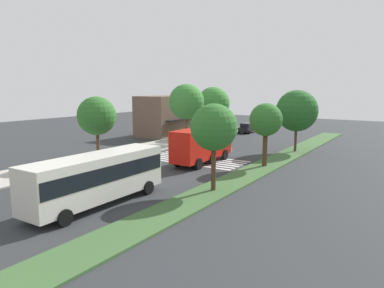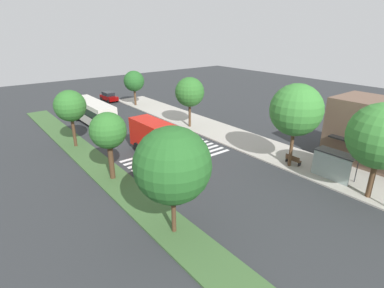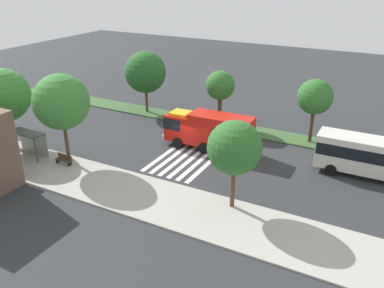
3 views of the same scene
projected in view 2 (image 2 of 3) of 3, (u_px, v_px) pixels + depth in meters
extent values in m
plane|color=#2D3033|center=(184.00, 160.00, 31.86)|extent=(120.00, 120.00, 0.00)
cube|color=#ADA89E|center=(243.00, 140.00, 37.08)|extent=(60.00, 5.72, 0.14)
cube|color=#3D6033|center=(115.00, 180.00, 27.38)|extent=(60.00, 3.00, 0.14)
cube|color=silver|center=(165.00, 149.00, 34.46)|extent=(0.45, 11.25, 0.01)
cube|color=silver|center=(170.00, 152.00, 33.80)|extent=(0.45, 11.25, 0.01)
cube|color=silver|center=(174.00, 154.00, 33.14)|extent=(0.45, 11.25, 0.01)
cube|color=silver|center=(179.00, 157.00, 32.48)|extent=(0.45, 11.25, 0.01)
cube|color=silver|center=(184.00, 160.00, 31.82)|extent=(0.45, 11.25, 0.01)
cube|color=silver|center=(189.00, 162.00, 31.16)|extent=(0.45, 11.25, 0.01)
cube|color=red|center=(177.00, 149.00, 29.66)|extent=(2.68, 2.50, 2.60)
cube|color=red|center=(153.00, 135.00, 32.72)|extent=(6.18, 2.59, 3.11)
cube|color=black|center=(180.00, 145.00, 29.19)|extent=(1.95, 2.51, 1.15)
cube|color=silver|center=(186.00, 164.00, 29.02)|extent=(0.30, 2.45, 0.50)
cube|color=yellow|center=(177.00, 136.00, 29.15)|extent=(1.88, 1.75, 0.24)
cylinder|color=black|center=(186.00, 157.00, 31.04)|extent=(1.11, 0.33, 1.10)
cylinder|color=black|center=(166.00, 164.00, 29.59)|extent=(1.11, 0.33, 1.10)
cylinder|color=black|center=(156.00, 142.00, 35.10)|extent=(1.11, 0.33, 1.10)
cylinder|color=black|center=(137.00, 147.00, 33.65)|extent=(1.11, 0.33, 1.10)
cylinder|color=black|center=(169.00, 149.00, 33.12)|extent=(1.11, 0.33, 1.10)
cylinder|color=black|center=(150.00, 155.00, 31.67)|extent=(1.11, 0.33, 1.10)
cube|color=#720505|center=(109.00, 98.00, 56.86)|extent=(4.43, 1.90, 0.73)
cube|color=black|center=(108.00, 94.00, 56.76)|extent=(2.50, 1.63, 0.65)
cylinder|color=black|center=(117.00, 100.00, 56.48)|extent=(0.65, 0.24, 0.64)
cylinder|color=black|center=(108.00, 101.00, 55.43)|extent=(0.65, 0.24, 0.64)
cylinder|color=black|center=(110.00, 98.00, 58.55)|extent=(0.65, 0.24, 0.64)
cylinder|color=black|center=(102.00, 99.00, 57.49)|extent=(0.65, 0.24, 0.64)
cube|color=silver|center=(93.00, 112.00, 42.42)|extent=(10.51, 2.61, 2.91)
cube|color=black|center=(93.00, 109.00, 42.29)|extent=(10.30, 2.66, 1.05)
cylinder|color=black|center=(77.00, 118.00, 44.89)|extent=(1.00, 0.31, 1.00)
cylinder|color=black|center=(93.00, 115.00, 46.37)|extent=(1.00, 0.31, 1.00)
cylinder|color=black|center=(96.00, 130.00, 39.52)|extent=(1.00, 0.31, 1.00)
cylinder|color=black|center=(114.00, 126.00, 41.00)|extent=(1.00, 0.31, 1.00)
cube|color=#4C4C51|center=(337.00, 153.00, 26.97)|extent=(3.50, 1.40, 0.12)
cube|color=#8C9E99|center=(331.00, 167.00, 27.02)|extent=(3.50, 0.08, 2.40)
cylinder|color=#333338|center=(321.00, 158.00, 29.02)|extent=(0.08, 0.08, 2.40)
cylinder|color=#333338|center=(357.00, 170.00, 26.53)|extent=(0.08, 0.08, 2.40)
cube|color=#4C3823|center=(293.00, 160.00, 30.46)|extent=(1.60, 0.50, 0.08)
cube|color=#4C3823|center=(292.00, 158.00, 30.24)|extent=(1.60, 0.06, 0.45)
cube|color=black|center=(287.00, 160.00, 31.07)|extent=(0.08, 0.45, 0.37)
cube|color=black|center=(299.00, 164.00, 30.01)|extent=(0.08, 0.45, 0.37)
cube|color=black|center=(378.00, 149.00, 27.26)|extent=(9.12, 0.80, 0.16)
cylinder|color=#513823|center=(135.00, 97.00, 53.17)|extent=(0.37, 0.37, 2.99)
sphere|color=#235B23|center=(134.00, 81.00, 52.18)|extent=(3.52, 3.52, 3.52)
cylinder|color=#513823|center=(190.00, 114.00, 41.49)|extent=(0.33, 0.33, 3.44)
sphere|color=#2D6B28|center=(190.00, 92.00, 40.38)|extent=(3.94, 3.94, 3.94)
cylinder|color=#513823|center=(291.00, 147.00, 29.45)|extent=(0.33, 0.33, 3.99)
sphere|color=#387F33|center=(296.00, 110.00, 28.10)|extent=(4.92, 4.92, 4.92)
cylinder|color=#513823|center=(372.00, 178.00, 24.02)|extent=(0.42, 0.42, 3.44)
sphere|color=#387F33|center=(382.00, 136.00, 22.76)|extent=(5.11, 5.11, 5.11)
cylinder|color=#47301E|center=(74.00, 131.00, 34.53)|extent=(0.36, 0.36, 3.55)
sphere|color=#2D6B28|center=(70.00, 106.00, 33.45)|extent=(3.50, 3.50, 3.50)
cylinder|color=#47301E|center=(111.00, 161.00, 27.07)|extent=(0.47, 0.47, 3.46)
sphere|color=#2D6B28|center=(108.00, 130.00, 26.04)|extent=(3.20, 3.20, 3.20)
cylinder|color=#47301E|center=(174.00, 211.00, 19.92)|extent=(0.31, 0.31, 3.17)
sphere|color=#235B23|center=(172.00, 165.00, 18.72)|extent=(4.96, 4.96, 4.96)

